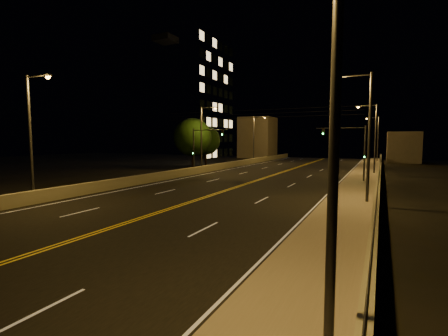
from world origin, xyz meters
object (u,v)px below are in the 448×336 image
at_px(streetlight_1, 365,130).
at_px(streetlight_4, 32,130).
at_px(traffic_signal_right, 354,147).
at_px(tree_1, 206,140).
at_px(streetlight_5, 203,135).
at_px(tree_0, 193,137).
at_px(streetlight_2, 373,134).
at_px(streetlight_6, 255,136).
at_px(streetlight_0, 320,104).
at_px(building_tower, 166,103).
at_px(traffic_signal_left, 200,146).
at_px(streetlight_3, 376,136).

distance_m(streetlight_1, streetlight_4, 23.48).
bearing_deg(traffic_signal_right, tree_1, 150.99).
relative_size(streetlight_5, tree_0, 1.16).
distance_m(streetlight_2, streetlight_6, 25.53).
relative_size(tree_0, tree_1, 1.11).
height_order(streetlight_4, tree_1, streetlight_4).
distance_m(streetlight_1, streetlight_5, 26.20).
height_order(streetlight_0, building_tower, building_tower).
height_order(traffic_signal_left, building_tower, building_tower).
bearing_deg(streetlight_4, streetlight_1, 24.03).
bearing_deg(tree_1, streetlight_0, -58.39).
height_order(streetlight_0, streetlight_5, same).
bearing_deg(tree_0, streetlight_4, -82.36).
bearing_deg(streetlight_5, tree_0, 138.30).
distance_m(streetlight_4, traffic_signal_left, 21.95).
relative_size(streetlight_0, streetlight_4, 1.00).
distance_m(streetlight_0, streetlight_5, 39.49).
relative_size(traffic_signal_right, traffic_signal_left, 1.00).
bearing_deg(building_tower, traffic_signal_left, -45.05).
relative_size(streetlight_1, building_tower, 0.36).
bearing_deg(streetlight_0, tree_0, 124.62).
bearing_deg(streetlight_5, streetlight_0, -57.11).
distance_m(streetlight_3, traffic_signal_left, 40.86).
relative_size(streetlight_1, streetlight_6, 1.00).
xyz_separation_m(streetlight_2, tree_1, (-27.61, 4.97, -0.83)).
height_order(streetlight_4, streetlight_5, same).
bearing_deg(traffic_signal_right, streetlight_4, -132.33).
xyz_separation_m(streetlight_5, tree_0, (-3.75, 3.34, -0.32)).
height_order(traffic_signal_right, tree_0, tree_0).
height_order(streetlight_3, streetlight_4, same).
height_order(streetlight_6, tree_0, streetlight_6).
xyz_separation_m(streetlight_3, tree_0, (-25.20, -29.34, -0.32)).
bearing_deg(streetlight_5, streetlight_3, 56.73).
height_order(streetlight_0, streetlight_6, same).
xyz_separation_m(streetlight_2, traffic_signal_right, (-1.53, -9.50, -1.46)).
relative_size(streetlight_2, streetlight_3, 1.00).
distance_m(streetlight_4, tree_0, 28.21).
bearing_deg(tree_1, streetlight_6, 55.24).
height_order(streetlight_2, traffic_signal_right, streetlight_2).
xyz_separation_m(streetlight_6, tree_0, (-3.75, -17.27, -0.32)).
relative_size(streetlight_1, tree_1, 1.29).
xyz_separation_m(streetlight_1, streetlight_6, (-21.45, 35.67, 0.00)).
bearing_deg(building_tower, streetlight_6, 12.30).
bearing_deg(traffic_signal_right, traffic_signal_left, 180.00).
bearing_deg(streetlight_5, tree_1, 117.76).
distance_m(streetlight_3, traffic_signal_right, 35.49).
xyz_separation_m(streetlight_5, streetlight_6, (0.00, 20.61, 0.00)).
height_order(streetlight_1, tree_1, streetlight_1).
relative_size(streetlight_0, traffic_signal_left, 1.51).
xyz_separation_m(streetlight_1, traffic_signal_right, (-1.53, 12.31, -1.46)).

